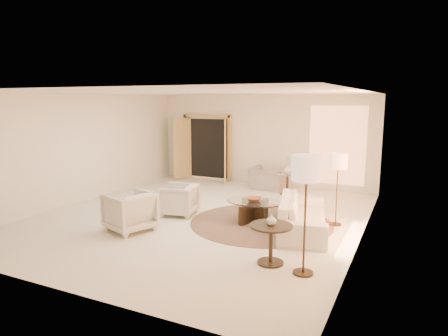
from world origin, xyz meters
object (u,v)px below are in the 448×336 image
at_px(floor_lamp_far, 307,174).
at_px(armchair_left, 179,198).
at_px(side_table, 287,182).
at_px(sofa, 303,214).
at_px(accent_chair, 269,175).
at_px(bowl, 254,199).
at_px(coffee_table, 254,209).
at_px(end_vase, 271,220).
at_px(floor_lamp_near, 338,164).
at_px(armchair_right, 130,209).
at_px(end_table, 271,237).
at_px(side_vase, 288,170).

bearing_deg(floor_lamp_far, armchair_left, 150.92).
xyz_separation_m(side_table, floor_lamp_far, (1.75, -4.96, 1.20)).
distance_m(sofa, accent_chair, 3.87).
bearing_deg(armchair_left, bowl, 87.87).
bearing_deg(coffee_table, side_table, 91.79).
bearing_deg(end_vase, floor_lamp_near, 77.06).
bearing_deg(floor_lamp_near, armchair_right, -149.77).
distance_m(end_table, side_table, 4.94).
relative_size(end_table, end_vase, 3.92).
bearing_deg(floor_lamp_far, side_table, 109.45).
distance_m(accent_chair, bowl, 3.32).
bearing_deg(end_table, floor_lamp_far, -15.16).
bearing_deg(side_vase, floor_lamp_far, -70.55).
relative_size(armchair_left, floor_lamp_far, 0.43).
bearing_deg(coffee_table, accent_chair, 103.92).
bearing_deg(sofa, end_table, 164.72).
bearing_deg(sofa, side_vase, 8.25).
xyz_separation_m(sofa, side_vase, (-1.21, 2.93, 0.38)).
xyz_separation_m(floor_lamp_near, bowl, (-1.66, -0.53, -0.81)).
bearing_deg(floor_lamp_far, end_vase, 164.84).
bearing_deg(floor_lamp_near, end_vase, -102.94).
height_order(armchair_left, end_table, armchair_left).
distance_m(armchair_left, floor_lamp_far, 4.10).
bearing_deg(armchair_left, floor_lamp_far, 50.46).
bearing_deg(bowl, sofa, -7.19).
bearing_deg(accent_chair, bowl, 105.08).
height_order(coffee_table, side_vase, side_vase).
bearing_deg(side_table, floor_lamp_near, -52.25).
distance_m(accent_chair, side_vase, 0.88).
height_order(side_table, bowl, side_table).
height_order(coffee_table, bowl, bowl).
height_order(floor_lamp_far, end_vase, floor_lamp_far).
relative_size(coffee_table, side_vase, 6.82).
bearing_deg(accent_chair, armchair_left, 75.57).
distance_m(end_table, bowl, 2.28).
relative_size(sofa, coffee_table, 1.47).
bearing_deg(side_vase, sofa, -67.63).
xyz_separation_m(end_table, bowl, (-1.08, 2.01, 0.05)).
bearing_deg(floor_lamp_far, floor_lamp_near, 90.00).
bearing_deg(armchair_right, end_vase, 103.00).
bearing_deg(floor_lamp_near, side_vase, 127.75).
bearing_deg(armchair_left, coffee_table, 87.87).
bearing_deg(side_vase, bowl, -88.21).
distance_m(armchair_left, coffee_table, 1.79).
distance_m(accent_chair, floor_lamp_far, 6.04).
bearing_deg(end_table, side_vase, 103.68).
xyz_separation_m(armchair_right, side_table, (1.98, 4.44, -0.08)).
distance_m(floor_lamp_near, bowl, 1.93).
bearing_deg(side_vase, armchair_left, -118.93).
bearing_deg(armchair_right, side_vase, 175.45).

